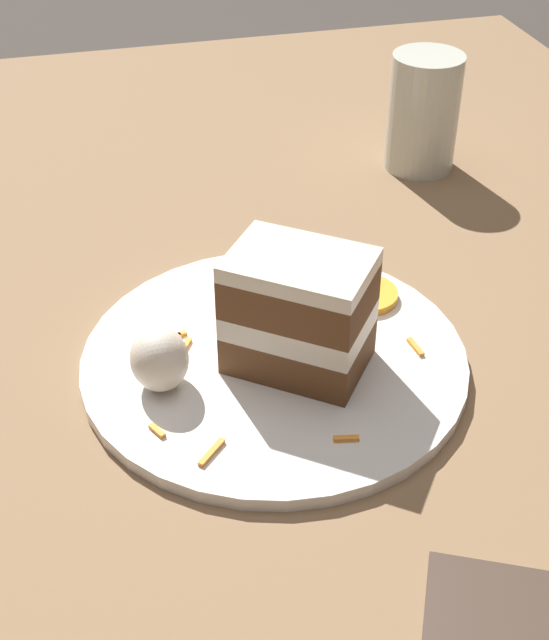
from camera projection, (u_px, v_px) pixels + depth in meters
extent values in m
plane|color=#38332D|center=(278.00, 407.00, 0.66)|extent=(6.00, 6.00, 0.00)
cube|color=#846647|center=(278.00, 392.00, 0.65)|extent=(1.40, 1.03, 0.03)
cylinder|color=white|center=(274.00, 360.00, 0.65)|extent=(0.28, 0.28, 0.01)
cube|color=brown|center=(297.00, 343.00, 0.63)|extent=(0.11, 0.12, 0.03)
cube|color=silver|center=(298.00, 316.00, 0.62)|extent=(0.11, 0.12, 0.02)
cube|color=brown|center=(298.00, 288.00, 0.61)|extent=(0.11, 0.12, 0.03)
cube|color=silver|center=(299.00, 263.00, 0.59)|extent=(0.11, 0.12, 0.01)
ellipsoid|color=silver|center=(160.00, 362.00, 0.60)|extent=(0.04, 0.04, 0.05)
cylinder|color=orange|center=(366.00, 295.00, 0.70)|extent=(0.05, 0.05, 0.01)
cube|color=orange|center=(212.00, 452.00, 0.57)|extent=(0.02, 0.02, 0.00)
cube|color=orange|center=(415.00, 347.00, 0.65)|extent=(0.02, 0.01, 0.00)
cube|color=orange|center=(184.00, 348.00, 0.65)|extent=(0.02, 0.01, 0.00)
cube|color=orange|center=(157.00, 431.00, 0.58)|extent=(0.01, 0.01, 0.00)
cube|color=orange|center=(172.00, 339.00, 0.66)|extent=(0.01, 0.02, 0.00)
cube|color=orange|center=(346.00, 439.00, 0.58)|extent=(0.01, 0.02, 0.00)
cube|color=orange|center=(173.00, 337.00, 0.66)|extent=(0.01, 0.02, 0.00)
cylinder|color=beige|center=(423.00, 113.00, 0.87)|extent=(0.07, 0.07, 0.12)
cylinder|color=silver|center=(420.00, 148.00, 0.90)|extent=(0.06, 0.06, 0.04)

